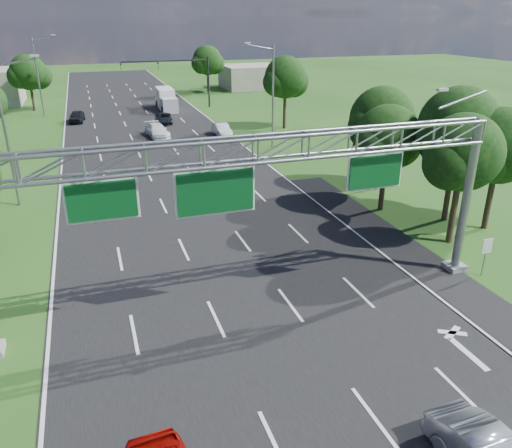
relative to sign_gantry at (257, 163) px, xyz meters
name	(u,v)px	position (x,y,z in m)	size (l,w,h in m)	color
ground	(179,188)	(-0.33, 18.00, -6.89)	(220.00, 220.00, 0.00)	#204615
road	(179,188)	(-0.33, 18.00, -6.89)	(18.00, 180.00, 0.02)	black
road_flare	(411,257)	(9.87, 2.00, -6.89)	(3.00, 30.00, 0.02)	black
sign_gantry	(257,163)	(0.00, 0.00, 0.00)	(23.50, 1.00, 9.56)	gray
regulatory_sign	(487,249)	(12.07, -1.02, -5.38)	(0.60, 0.08, 2.10)	gray
traffic_signal	(184,71)	(7.15, 53.00, -1.72)	(12.21, 0.24, 7.00)	black
streetlight_l_near	(8,127)	(-11.63, 18.00, -1.31)	(2.97, 0.22, 10.16)	gray
streetlight_l_far	(39,73)	(-11.63, 53.00, -1.31)	(2.97, 0.22, 10.16)	gray
streetlight_r_mid	(271,91)	(10.97, 28.00, -1.31)	(2.97, 0.22, 10.16)	gray
tree_cluster_right	(435,138)	(14.47, 7.19, -1.58)	(9.91, 14.60, 8.68)	#2D2116
tree_verge_lc	(29,74)	(-13.25, 58.04, -1.92)	(5.76, 4.80, 7.62)	#2D2116
tree_verge_rd	(286,79)	(15.75, 36.04, -1.26)	(5.76, 4.80, 8.28)	#2D2116
tree_verge_re	(208,62)	(13.75, 66.04, -1.70)	(5.76, 4.80, 7.84)	#2D2116
building_right	(256,77)	(23.67, 70.00, -4.89)	(12.00, 9.00, 4.00)	gray
car_queue_a	(157,130)	(0.67, 36.37, -6.19)	(1.95, 4.80, 1.39)	white
car_queue_b	(164,118)	(2.53, 43.52, -6.28)	(2.02, 4.38, 1.22)	black
car_queue_c	(77,117)	(-7.69, 47.62, -6.19)	(1.65, 4.11, 1.40)	black
car_queue_d	(222,130)	(7.58, 34.50, -6.21)	(1.45, 4.16, 1.37)	silver
box_truck	(166,100)	(4.48, 53.15, -5.54)	(2.32, 7.50, 2.82)	silver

